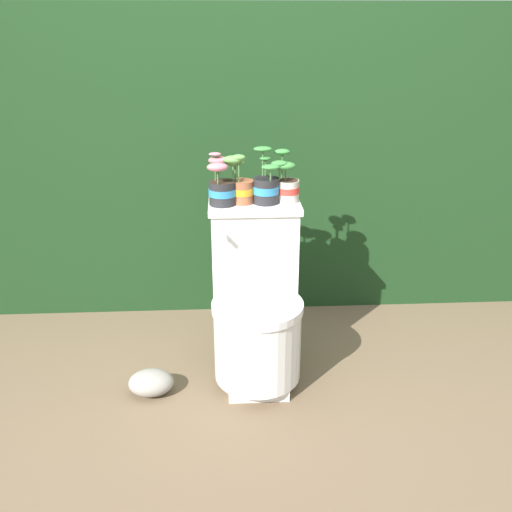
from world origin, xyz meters
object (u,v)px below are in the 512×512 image
Objects in this scene: potted_plant_left at (222,187)px; potted_plant_midright at (287,184)px; potted_plant_midleft at (241,185)px; potted_plant_middle at (266,186)px; toilet at (256,306)px; garden_stone at (151,383)px.

potted_plant_midright is at bearing 6.76° from potted_plant_left.
potted_plant_midleft is 0.91× the size of potted_plant_middle.
toilet is 0.54m from potted_plant_middle.
toilet is at bearing -130.20° from potted_plant_midright.
potted_plant_midright is 1.14× the size of garden_stone.
toilet reaches higher than garden_stone.
potted_plant_midright is (0.09, 0.02, 0.00)m from potted_plant_middle.
potted_plant_midleft is 0.21m from potted_plant_midright.
potted_plant_left and potted_plant_midright have the same top height.
potted_plant_left is at bearing -175.97° from potted_plant_middle.
garden_stone is at bearing -145.37° from potted_plant_midleft.
potted_plant_middle is 0.10m from potted_plant_midright.
toilet is at bearing 15.20° from garden_stone.
potted_plant_left reaches higher than toilet.
potted_plant_midleft is (0.09, 0.02, 0.00)m from potted_plant_left.
potted_plant_midleft is 0.97m from garden_stone.
potted_plant_middle reaches higher than potted_plant_midleft.
potted_plant_middle is 1.23× the size of garden_stone.
potted_plant_left is 1.14× the size of garden_stone.
garden_stone is (-0.34, -0.27, -0.83)m from potted_plant_left.
potted_plant_left is 1.00× the size of potted_plant_midright.
toilet is 3.47× the size of potted_plant_left.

